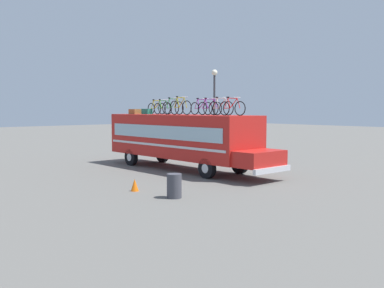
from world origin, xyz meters
The scene contains 15 objects.
ground_plane centered at (0.00, 0.00, 0.00)m, with size 120.00×120.00×0.00m, color #605E59.
bus centered at (0.21, 0.00, 1.75)m, with size 11.11×2.62×2.92m.
luggage_bag_1 centered at (-3.84, -0.24, 3.07)m, with size 0.64×0.53×0.29m, color olive.
luggage_bag_2 centered at (-2.93, -0.05, 3.08)m, with size 0.63×0.36×0.31m, color #1E7F66.
rooftop_bicycle_1 centered at (-2.25, 0.13, 3.29)m, with size 1.67×0.44×0.86m.
rooftop_bicycle_2 centered at (-1.38, -0.09, 3.28)m, with size 1.60×0.44×0.86m.
rooftop_bicycle_3 centered at (-0.47, -0.12, 3.31)m, with size 1.79×0.44×0.94m.
rooftop_bicycle_4 centered at (0.42, -0.32, 3.33)m, with size 1.74×0.44×0.98m.
rooftop_bicycle_5 centered at (1.26, 0.37, 3.29)m, with size 1.65×0.44×0.88m.
rooftop_bicycle_6 centered at (2.04, 0.22, 3.30)m, with size 1.74×0.44×0.89m.
rooftop_bicycle_7 centered at (2.85, 0.20, 3.31)m, with size 1.70×0.44×0.91m.
rooftop_bicycle_8 centered at (3.80, -0.02, 3.30)m, with size 1.67×0.44×0.90m.
trash_bin centered at (5.73, -5.13, 0.45)m, with size 0.54×0.54×0.89m, color #3F3F47.
traffic_cone centered at (3.65, -5.45, 0.24)m, with size 0.32×0.32×0.48m, color orange.
street_lamp centered at (-3.27, 5.81, 3.82)m, with size 0.40×0.40×5.86m.
Camera 1 is at (18.02, -15.25, 3.28)m, focal length 41.27 mm.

